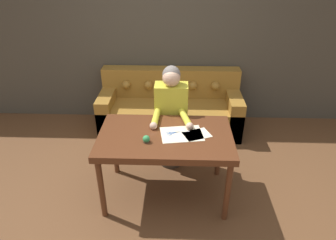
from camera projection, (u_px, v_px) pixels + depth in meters
ground_plane at (154, 198)px, 3.32m from camera, size 16.00×16.00×0.00m
wall_back at (162, 37)px, 4.35m from camera, size 8.00×0.06×2.60m
dining_table at (165, 141)px, 3.05m from camera, size 1.35×0.82×0.78m
couch at (170, 109)px, 4.49m from camera, size 2.05×0.78×0.88m
person at (171, 119)px, 3.54m from camera, size 0.45×0.63×1.30m
pattern_paper_main at (182, 134)px, 3.02m from camera, size 0.46×0.36×0.00m
pattern_paper_offcut at (197, 134)px, 3.01m from camera, size 0.31×0.28×0.00m
scissors at (174, 133)px, 3.04m from camera, size 0.24×0.14×0.01m
pin_cushion at (146, 139)px, 2.88m from camera, size 0.07×0.07×0.07m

